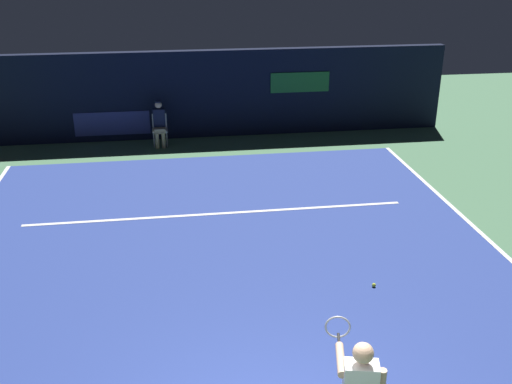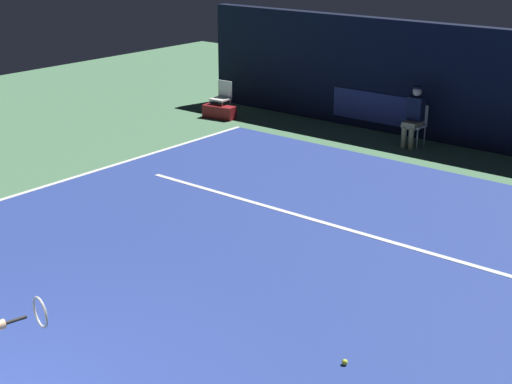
# 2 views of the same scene
# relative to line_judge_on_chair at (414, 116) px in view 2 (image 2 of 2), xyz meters

# --- Properties ---
(ground_plane) EXTENTS (30.76, 30.76, 0.00)m
(ground_plane) POSITION_rel_line_judge_on_chair_xyz_m (1.24, -7.04, -0.69)
(ground_plane) COLOR #4C7A56
(court_surface) EXTENTS (10.57, 11.63, 0.01)m
(court_surface) POSITION_rel_line_judge_on_chair_xyz_m (1.24, -7.04, -0.68)
(court_surface) COLOR navy
(court_surface) RESTS_ON ground
(line_sideline_right) EXTENTS (0.10, 11.63, 0.01)m
(line_sideline_right) POSITION_rel_line_judge_on_chair_xyz_m (-3.99, -7.04, -0.67)
(line_sideline_right) COLOR white
(line_sideline_right) RESTS_ON court_surface
(line_service) EXTENTS (8.25, 0.10, 0.01)m
(line_service) POSITION_rel_line_judge_on_chair_xyz_m (1.24, -5.00, -0.67)
(line_service) COLOR white
(line_service) RESTS_ON court_surface
(back_wall) EXTENTS (15.06, 0.33, 2.60)m
(back_wall) POSITION_rel_line_judge_on_chair_xyz_m (1.24, 0.78, 0.61)
(back_wall) COLOR black
(back_wall) RESTS_ON ground
(line_judge_on_chair) EXTENTS (0.44, 0.53, 1.32)m
(line_judge_on_chair) POSITION_rel_line_judge_on_chair_xyz_m (0.00, 0.00, 0.00)
(line_judge_on_chair) COLOR white
(line_judge_on_chair) RESTS_ON ground
(courtside_chair_near) EXTENTS (0.47, 0.44, 0.88)m
(courtside_chair_near) POSITION_rel_line_judge_on_chair_xyz_m (-5.08, -0.59, -0.18)
(courtside_chair_near) COLOR white
(courtside_chair_near) RESTS_ON ground
(tennis_ball) EXTENTS (0.07, 0.07, 0.07)m
(tennis_ball) POSITION_rel_line_judge_on_chair_xyz_m (3.65, -8.36, -0.64)
(tennis_ball) COLOR #CCE033
(tennis_ball) RESTS_ON court_surface
(equipment_bag) EXTENTS (0.88, 0.44, 0.32)m
(equipment_bag) POSITION_rel_line_judge_on_chair_xyz_m (-4.97, -0.83, -0.53)
(equipment_bag) COLOR maroon
(equipment_bag) RESTS_ON ground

